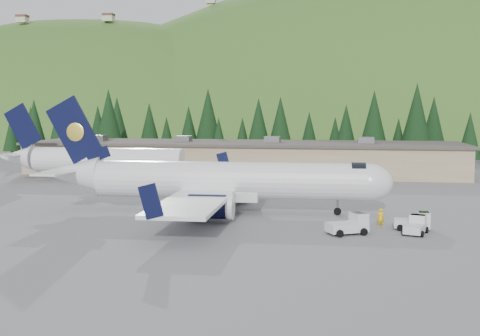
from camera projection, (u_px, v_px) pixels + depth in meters
name	position (u px, v px, depth m)	size (l,w,h in m)	color
ground	(230.00, 212.00, 61.48)	(600.00, 600.00, 0.00)	slate
airliner	(220.00, 181.00, 61.32)	(36.01, 33.72, 11.98)	white
second_airliner	(89.00, 159.00, 86.86)	(27.50, 11.00, 10.05)	white
baggage_tug_a	(350.00, 225.00, 50.81)	(3.76, 3.14, 1.79)	silver
baggage_tug_b	(415.00, 222.00, 52.59)	(3.09, 1.94, 1.61)	silver
baggage_tug_c	(416.00, 226.00, 50.98)	(2.44, 3.18, 1.53)	silver
terminal_building	(242.00, 157.00, 99.35)	(71.00, 17.00, 6.10)	#9B8061
ramp_worker	(380.00, 218.00, 53.63)	(0.63, 0.41, 1.73)	yellow
tree_line	(259.00, 126.00, 121.88)	(113.58, 18.50, 14.24)	black
hills	(435.00, 322.00, 264.32)	(614.00, 330.00, 300.00)	#2D5E1D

